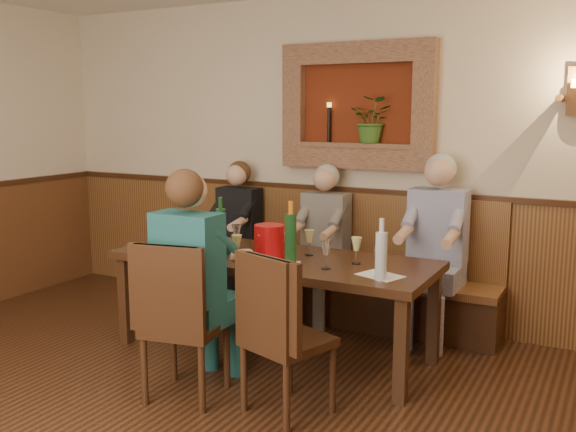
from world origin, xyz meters
name	(u,v)px	position (x,y,z in m)	size (l,w,h in m)	color
room_shell	(75,95)	(0.00, 0.00, 1.89)	(6.04, 6.04, 2.82)	beige
wainscoting	(89,363)	(0.00, 0.00, 0.59)	(6.02, 6.02, 1.15)	#572E19
wall_niche	(361,111)	(0.24, 2.94, 1.81)	(1.36, 0.30, 1.06)	#62210E
wall_sconce	(576,92)	(1.90, 2.93, 1.94)	(0.25, 0.20, 0.35)	#572E19
dining_table	(273,266)	(0.00, 1.85, 0.68)	(2.40, 0.90, 0.75)	#361F10
bench	(326,281)	(0.00, 2.79, 0.33)	(3.00, 0.45, 1.11)	#381E0F
chair_near_left	(185,352)	(-0.12, 0.92, 0.30)	(0.53, 0.53, 1.03)	#361F10
chair_near_right	(286,367)	(0.55, 1.03, 0.29)	(0.56, 0.56, 1.00)	#361F10
person_bench_left	(235,248)	(-0.88, 2.69, 0.56)	(0.39, 0.48, 1.36)	black
person_bench_mid	(321,258)	(0.00, 2.69, 0.56)	(0.39, 0.48, 1.36)	#56514F
person_bench_right	(433,264)	(0.98, 2.69, 0.62)	(0.45, 0.55, 1.48)	navy
person_chair_front	(198,299)	(-0.12, 1.07, 0.61)	(0.44, 0.53, 1.46)	navy
spittoon_bucket	(269,242)	(0.02, 1.77, 0.87)	(0.22, 0.22, 0.25)	red
wine_bottle_green_a	(291,237)	(0.22, 1.72, 0.93)	(0.11, 0.11, 0.44)	#19471E
wine_bottle_green_b	(221,228)	(-0.46, 1.86, 0.92)	(0.09, 0.09, 0.41)	#19471E
water_bottle	(381,255)	(0.94, 1.58, 0.91)	(0.08, 0.08, 0.40)	silver
tasting_sheet_a	(153,247)	(-0.99, 1.68, 0.75)	(0.26, 0.18, 0.00)	white
tasting_sheet_b	(282,264)	(0.18, 1.65, 0.75)	(0.26, 0.18, 0.00)	white
tasting_sheet_c	(380,275)	(0.90, 1.68, 0.75)	(0.28, 0.20, 0.00)	white
tasting_sheet_d	(215,259)	(-0.32, 1.57, 0.75)	(0.27, 0.19, 0.00)	white
wine_glass_0	(356,251)	(0.64, 1.91, 0.85)	(0.08, 0.08, 0.19)	#D4D47F
wine_glass_1	(309,243)	(0.23, 2.00, 0.85)	(0.08, 0.08, 0.19)	#D4D47F
wine_glass_2	(237,248)	(-0.14, 1.58, 0.85)	(0.08, 0.08, 0.19)	#D4D47F
wine_glass_3	(326,255)	(0.51, 1.68, 0.85)	(0.08, 0.08, 0.19)	white
wine_glass_4	(236,237)	(-0.37, 1.92, 0.85)	(0.08, 0.08, 0.19)	white
wine_glass_5	(194,242)	(-0.54, 1.61, 0.85)	(0.08, 0.08, 0.19)	#D4D47F
wine_glass_6	(262,247)	(0.00, 1.70, 0.85)	(0.08, 0.08, 0.19)	#D4D47F
wine_glass_7	(379,263)	(0.90, 1.64, 0.85)	(0.08, 0.08, 0.19)	white
wine_glass_8	(155,234)	(-0.99, 1.71, 0.85)	(0.08, 0.08, 0.19)	#D4D47F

